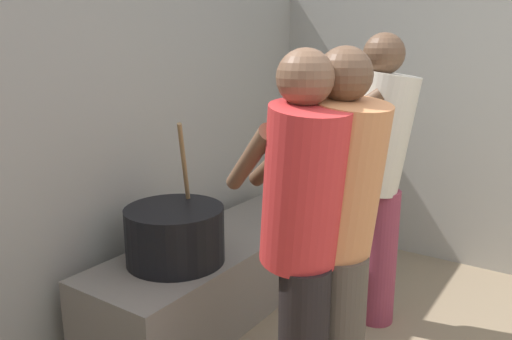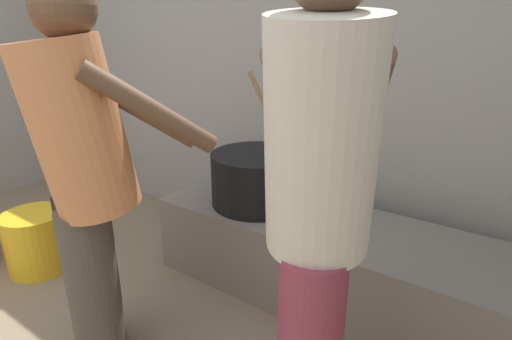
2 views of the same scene
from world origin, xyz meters
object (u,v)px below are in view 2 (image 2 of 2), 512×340
Objects in this scene: cooking_pot_main at (257,178)px; cook_in_orange_shirt at (86,174)px; cook_in_cream_shirt at (318,201)px; bucket_yellow_plastic at (38,241)px; cook_in_red_shirt at (81,162)px.

cooking_pot_main is 1.02m from cook_in_orange_shirt.
cooking_pot_main is at bearing 133.38° from cook_in_cream_shirt.
bucket_yellow_plastic is at bearing -146.49° from cooking_pot_main.
cook_in_cream_shirt is (0.76, -0.81, 0.34)m from cooking_pot_main.
cooking_pot_main is at bearing 74.82° from cook_in_red_shirt.
cook_in_cream_shirt is 1.05× the size of cook_in_red_shirt.
cook_in_red_shirt is 0.18m from cook_in_orange_shirt.
cook_in_red_shirt is (-1.01, -0.09, -0.05)m from cook_in_cream_shirt.
cook_in_cream_shirt is 1.01m from cook_in_red_shirt.
cook_in_orange_shirt is at bearing -94.93° from cooking_pot_main.
bucket_yellow_plastic is (-1.88, 0.07, -0.76)m from cook_in_cream_shirt.
cook_in_orange_shirt is at bearing -26.79° from cook_in_red_shirt.
cooking_pot_main is 2.06× the size of bucket_yellow_plastic.
bucket_yellow_plastic is (-1.03, 0.24, -0.71)m from cook_in_orange_shirt.
cooking_pot_main is 1.40m from bucket_yellow_plastic.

